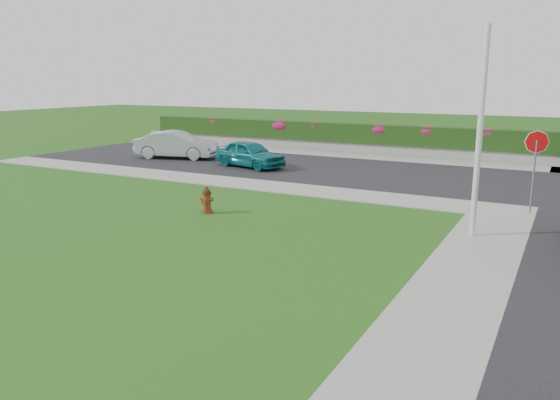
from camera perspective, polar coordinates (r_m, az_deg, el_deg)
The scene contains 19 objects.
ground at distance 13.95m, azimuth -12.64°, elevation -5.66°, with size 120.00×120.00×0.00m, color black.
street_far at distance 27.96m, azimuth -1.67°, elevation 3.78°, with size 26.00×8.00×0.04m, color black.
sidewalk_right at distance 9.20m, azimuth 14.25°, elevation -15.51°, with size 2.00×20.00×0.04m, color gray.
sidewalk_far at distance 24.41m, azimuth -9.59°, elevation 2.32°, with size 24.00×2.00×0.04m, color gray.
curb_corner at distance 19.50m, azimuth 22.27°, elevation -1.03°, with size 2.00×2.00×0.04m, color gray.
sidewalk_beyond at distance 30.85m, azimuth 9.50°, elevation 4.44°, with size 34.00×2.00×0.04m, color gray.
retaining_wall at distance 32.23m, azimuth 10.39°, elevation 5.25°, with size 34.00×0.40×0.60m, color gray.
hedge at distance 32.23m, azimuth 10.50°, elevation 6.77°, with size 32.00×0.90×1.10m, color black.
fire_hydrant at distance 17.89m, azimuth -7.66°, elevation -0.05°, with size 0.45×0.43×0.88m.
sedan_teal at distance 26.84m, azimuth -3.18°, elevation 4.84°, with size 1.54×3.82×1.30m, color #0E686B.
sedan_silver at distance 30.33m, azimuth -10.75°, elevation 5.69°, with size 1.56×4.46×1.47m, color #A5A7AD.
utility_pole at distance 15.60m, azimuth 20.13°, elevation 6.46°, with size 0.16×0.16×5.67m, color silver.
stop_sign at distance 19.04m, azimuth 25.17°, elevation 4.57°, with size 0.72×0.21×2.72m.
flower_clump_a at distance 37.27m, azimuth -6.79°, elevation 8.13°, with size 1.17×0.75×0.59m, color #B31E49.
flower_clump_b at distance 34.63m, azimuth 0.16°, elevation 7.78°, with size 1.49×0.96×0.75m, color #B31E49.
flower_clump_c at distance 33.60m, azimuth 3.69°, elevation 7.74°, with size 1.12×0.72×0.56m, color #B31E49.
flower_clump_d at distance 32.11m, azimuth 10.45°, elevation 7.25°, with size 1.36×0.87×0.68m, color #B31E49.
flower_clump_e at distance 31.40m, azimuth 15.15°, elevation 6.95°, with size 1.25×0.80×0.62m, color #B31E49.
flower_clump_f at distance 30.83m, azimuth 20.93°, elevation 6.49°, with size 1.17×0.75×0.59m, color #B31E49.
Camera 1 is at (8.79, -9.95, 4.29)m, focal length 35.00 mm.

